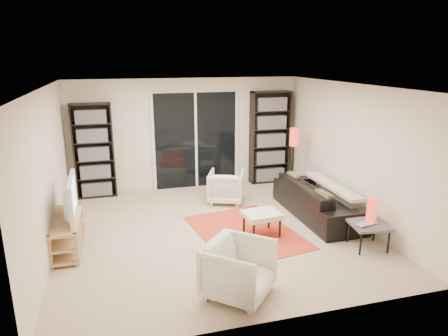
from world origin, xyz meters
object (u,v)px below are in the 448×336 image
Objects in this scene: side_table at (369,226)px; armchair_back at (226,187)px; bookshelf_right at (270,138)px; armchair_front at (239,269)px; ottoman at (262,216)px; bookshelf_left at (94,151)px; tv_stand at (67,233)px; sofa at (318,199)px; floor_lamp at (294,144)px.

armchair_back is at bearing 121.34° from side_table.
bookshelf_right is 2.75× the size of armchair_front.
bookshelf_left is at bearing 134.37° from ottoman.
tv_stand is 2.00× the size of ottoman.
sofa reaches higher than side_table.
ottoman and side_table have the same top height.
tv_stand reaches higher than ottoman.
bookshelf_right is 1.49× the size of floor_lamp.
bookshelf_left is 5.44m from side_table.
armchair_front is at bearing 99.60° from armchair_back.
armchair_back is (-1.41, 1.17, -0.00)m from sofa.
bookshelf_right reaches higher than tv_stand.
floor_lamp is at bearing -76.54° from bookshelf_right.
bookshelf_left is 2.81m from armchair_back.
bookshelf_right is 3.35× the size of ottoman.
tv_stand is 3.19m from armchair_back.
side_table is at bearing -89.77° from floor_lamp.
armchair_back is at bearing 25.07° from tv_stand.
floor_lamp reaches higher than side_table.
floor_lamp is at bearing -150.28° from armchair_back.
ottoman is 2.44m from floor_lamp.
bookshelf_left is 1.39× the size of floor_lamp.
sofa is at bearing -29.23° from bookshelf_left.
bookshelf_right is 0.87m from floor_lamp.
bookshelf_left is 3.84m from ottoman.
sofa is (4.29, 0.18, 0.05)m from tv_stand.
bookshelf_right reaches higher than sofa.
armchair_back is 1.11× the size of ottoman.
floor_lamp is (1.53, 0.19, 0.76)m from armchair_back.
armchair_back is at bearing -22.26° from bookshelf_left.
floor_lamp is (0.12, 1.35, 0.76)m from sofa.
bookshelf_left reaches higher than sofa.
tv_stand is at bearing 165.11° from side_table.
bookshelf_right is at bearing 103.46° from floor_lamp.
armchair_front reaches higher than side_table.
bookshelf_left is 4.55m from sofa.
bookshelf_right is at bearing 1.74° from sofa.
floor_lamp reaches higher than ottoman.
bookshelf_left is at bearing 168.21° from floor_lamp.
sofa is 3.52× the size of side_table.
tv_stand is at bearing 47.79° from armchair_back.
armchair_back is at bearing 94.38° from ottoman.
floor_lamp is (1.40, 1.87, 0.73)m from ottoman.
tv_stand is at bearing -150.50° from bookshelf_right.
sofa reaches higher than armchair_back.
side_table is at bearing -31.05° from ottoman.
ottoman is at bearing 148.95° from side_table.
sofa is 1.37m from side_table.
sofa is at bearing 163.08° from armchair_back.
armchair_front is at bearing -116.06° from bookshelf_right.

